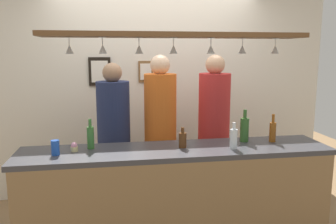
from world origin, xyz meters
TOP-DOWN VIEW (x-y plane):
  - back_wall at (0.00, 1.10)m, footprint 4.40×0.06m
  - bar_counter at (0.00, -0.50)m, footprint 2.70×0.55m
  - overhead_glass_rack at (0.00, -0.30)m, footprint 2.20×0.36m
  - hanging_wineglass_far_left at (-0.87, -0.23)m, footprint 0.07×0.07m
  - hanging_wineglass_left at (-0.60, -0.32)m, footprint 0.07×0.07m
  - hanging_wineglass_center_left at (-0.30, -0.25)m, footprint 0.07×0.07m
  - hanging_wineglass_center at (-0.02, -0.29)m, footprint 0.07×0.07m
  - hanging_wineglass_center_right at (0.30, -0.32)m, footprint 0.07×0.07m
  - hanging_wineglass_right at (0.61, -0.25)m, footprint 0.07×0.07m
  - hanging_wineglass_far_right at (0.90, -0.28)m, footprint 0.07×0.07m
  - person_left_navy_shirt at (-0.53, 0.36)m, footprint 0.34×0.34m
  - person_middle_orange_shirt at (-0.04, 0.36)m, footprint 0.34×0.34m
  - person_right_red_shirt at (0.55, 0.36)m, footprint 0.34×0.34m
  - bottle_champagne_green at (0.67, -0.22)m, footprint 0.08×0.08m
  - bottle_beer_amber_tall at (0.92, -0.28)m, footprint 0.06×0.06m
  - bottle_beer_green_import at (-0.73, -0.24)m, footprint 0.06×0.06m
  - bottle_soda_clear at (0.48, -0.44)m, footprint 0.06×0.06m
  - bottle_beer_brown_stubby at (0.06, -0.33)m, footprint 0.07×0.07m
  - drink_can at (-1.00, -0.38)m, footprint 0.07×0.07m
  - cupcake at (-0.86, -0.30)m, footprint 0.06×0.06m
  - picture_frame_caricature at (-0.68, 1.06)m, footprint 0.26×0.02m
  - picture_frame_crest at (-0.12, 1.06)m, footprint 0.18×0.02m

SIDE VIEW (x-z plane):
  - bar_counter at x=0.00m, z-range 0.17..1.15m
  - cupcake at x=-0.86m, z-range 0.97..1.05m
  - person_left_navy_shirt at x=-0.53m, z-range 0.17..1.86m
  - drink_can at x=-1.00m, z-range 0.97..1.09m
  - bottle_beer_brown_stubby at x=0.06m, z-range 0.95..1.13m
  - bottle_soda_clear at x=0.48m, z-range 0.95..1.18m
  - person_right_red_shirt at x=0.55m, z-range 0.19..1.95m
  - person_middle_orange_shirt at x=-0.04m, z-range 0.19..1.95m
  - bottle_beer_amber_tall at x=0.92m, z-range 0.94..1.20m
  - bottle_beer_green_import at x=-0.73m, z-range 0.94..1.20m
  - bottle_champagne_green at x=0.67m, z-range 0.94..1.24m
  - back_wall at x=0.00m, z-range 0.00..2.60m
  - picture_frame_crest at x=-0.12m, z-range 1.42..1.68m
  - picture_frame_caricature at x=-0.68m, z-range 1.39..1.73m
  - hanging_wineglass_far_left at x=-0.87m, z-range 1.76..1.89m
  - hanging_wineglass_left at x=-0.60m, z-range 1.76..1.89m
  - hanging_wineglass_center_left at x=-0.30m, z-range 1.76..1.89m
  - hanging_wineglass_center at x=-0.02m, z-range 1.76..1.89m
  - hanging_wineglass_center_right at x=0.30m, z-range 1.76..1.89m
  - hanging_wineglass_right at x=0.61m, z-range 1.76..1.89m
  - hanging_wineglass_far_right at x=0.90m, z-range 1.76..1.89m
  - overhead_glass_rack at x=0.00m, z-range 1.91..1.95m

